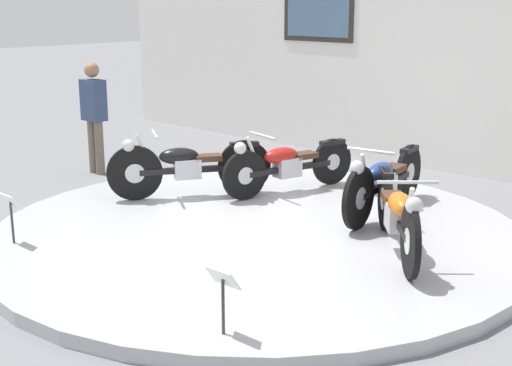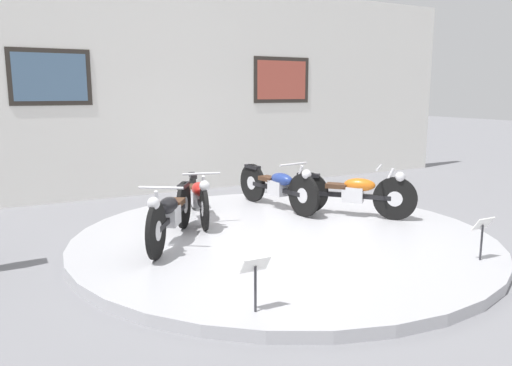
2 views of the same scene
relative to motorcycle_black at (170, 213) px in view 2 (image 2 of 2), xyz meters
name	(u,v)px [view 2 (image 2 of 2)]	position (x,y,z in m)	size (l,w,h in m)	color
ground_plane	(283,243)	(1.47, -0.35, -0.52)	(60.00, 60.00, 0.00)	slate
display_platform	(283,239)	(1.47, -0.35, -0.46)	(5.64, 5.64, 0.13)	#ADADB2
back_wall	(177,89)	(1.47, 3.85, 1.57)	(14.00, 0.22, 4.18)	white
motorcycle_black	(170,213)	(0.00, 0.00, 0.00)	(1.16, 1.72, 0.81)	black
motorcycle_red	(199,195)	(0.77, 0.98, -0.03)	(0.63, 1.91, 0.78)	black
motorcycle_blue	(278,185)	(2.17, 0.98, 0.00)	(0.54, 2.01, 0.81)	black
motorcycle_orange	(353,192)	(2.95, 0.00, 0.00)	(1.37, 1.54, 0.81)	black
info_placard_front_left	(255,272)	(0.00, -2.33, -0.03)	(0.26, 0.11, 0.51)	#333338
info_placard_front_centre	(483,229)	(2.94, -2.33, -0.03)	(0.26, 0.11, 0.51)	#333338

